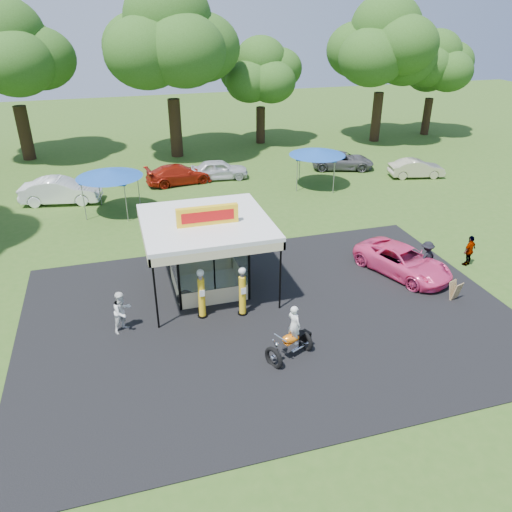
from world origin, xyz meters
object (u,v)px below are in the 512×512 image
(motorcycle, at_px, (292,336))
(spectator_east_a, at_px, (426,258))
(pink_sedan, at_px, (403,261))
(spectator_west, at_px, (122,312))
(a_frame_sign, at_px, (455,291))
(bg_car_a, at_px, (61,191))
(gas_pump_right, at_px, (242,292))
(tent_west, at_px, (109,174))
(spectator_east_b, at_px, (469,251))
(tent_east, at_px, (317,152))
(gas_station_kiosk, at_px, (207,253))
(kiosk_car, at_px, (199,258))
(bg_car_b, at_px, (179,174))
(gas_pump_left, at_px, (202,295))
(bg_car_c, at_px, (219,169))
(bg_car_d, at_px, (343,160))
(bg_car_e, at_px, (416,168))

(motorcycle, height_order, spectator_east_a, motorcycle)
(pink_sedan, bearing_deg, spectator_west, 163.22)
(motorcycle, bearing_deg, a_frame_sign, -13.35)
(spectator_east_a, relative_size, bg_car_a, 0.33)
(gas_pump_right, relative_size, tent_west, 0.56)
(spectator_east_b, distance_m, tent_east, 13.62)
(gas_station_kiosk, xyz_separation_m, kiosk_car, (-0.00, 2.21, -1.30))
(motorcycle, bearing_deg, bg_car_a, 90.13)
(spectator_east_b, height_order, bg_car_a, bg_car_a)
(a_frame_sign, bearing_deg, spectator_east_b, 25.96)
(spectator_east_a, bearing_deg, tent_east, -104.52)
(bg_car_b, height_order, tent_east, tent_east)
(tent_west, bearing_deg, bg_car_a, 139.60)
(bg_car_b, height_order, tent_west, tent_west)
(gas_pump_left, xyz_separation_m, bg_car_c, (4.66, 17.66, -0.36))
(kiosk_car, bearing_deg, gas_pump_right, -168.82)
(tent_west, bearing_deg, bg_car_d, 14.18)
(pink_sedan, bearing_deg, bg_car_c, 86.06)
(pink_sedan, xyz_separation_m, bg_car_e, (8.95, 12.95, -0.00))
(bg_car_d, relative_size, tent_west, 1.20)
(gas_pump_left, relative_size, tent_west, 0.56)
(gas_station_kiosk, xyz_separation_m, spectator_east_a, (10.27, -1.51, -0.95))
(bg_car_d, bearing_deg, bg_car_e, -110.64)
(pink_sedan, relative_size, spectator_east_a, 2.88)
(bg_car_e, bearing_deg, pink_sedan, 157.29)
(spectator_west, bearing_deg, spectator_east_a, -35.19)
(bg_car_d, bearing_deg, spectator_west, 152.59)
(motorcycle, height_order, tent_east, tent_east)
(bg_car_b, bearing_deg, bg_car_e, -109.07)
(a_frame_sign, distance_m, bg_car_c, 20.38)
(a_frame_sign, relative_size, kiosk_car, 0.30)
(motorcycle, bearing_deg, bg_car_b, 67.81)
(gas_station_kiosk, distance_m, spectator_east_a, 10.42)
(gas_pump_left, relative_size, spectator_east_a, 1.35)
(gas_pump_right, height_order, motorcycle, gas_pump_right)
(bg_car_b, height_order, bg_car_d, bg_car_b)
(tent_west, bearing_deg, spectator_east_b, -36.18)
(gas_pump_right, bearing_deg, tent_west, 109.61)
(bg_car_b, xyz_separation_m, bg_car_d, (12.80, -0.03, -0.03))
(bg_car_b, distance_m, bg_car_e, 17.52)
(motorcycle, distance_m, bg_car_a, 21.10)
(bg_car_b, xyz_separation_m, tent_west, (-4.76, -4.47, 1.82))
(bg_car_a, relative_size, tent_west, 1.26)
(gas_station_kiosk, xyz_separation_m, motorcycle, (1.96, -5.67, -0.93))
(gas_pump_right, bearing_deg, spectator_east_b, 5.49)
(spectator_east_b, xyz_separation_m, bg_car_d, (0.99, 16.56, -0.13))
(spectator_east_b, bearing_deg, motorcycle, 0.09)
(pink_sedan, height_order, tent_east, tent_east)
(pink_sedan, xyz_separation_m, spectator_east_a, (1.07, -0.27, 0.16))
(a_frame_sign, relative_size, spectator_east_a, 0.52)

